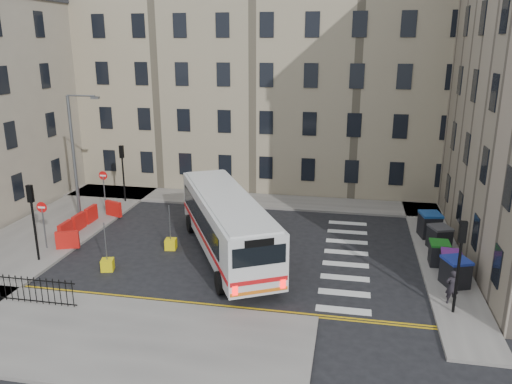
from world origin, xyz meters
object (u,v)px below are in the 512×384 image
(wheelie_bin_a, at_px, (455,272))
(wheelie_bin_e, at_px, (430,225))
(streetlamp, at_px, (74,157))
(bollard_yellow, at_px, (171,244))
(wheelie_bin_b, at_px, (450,263))
(bollard_chevron, at_px, (108,265))
(bus, at_px, (226,222))
(wheelie_bin_d, at_px, (439,237))
(wheelie_bin_c, at_px, (439,253))
(pedestrian, at_px, (452,287))

(wheelie_bin_a, xyz_separation_m, wheelie_bin_e, (-0.33, 6.33, 0.05))
(streetlamp, distance_m, bollard_yellow, 8.83)
(wheelie_bin_b, relative_size, bollard_yellow, 2.05)
(bollard_chevron, bearing_deg, streetlamp, 129.10)
(bus, relative_size, bollard_yellow, 19.80)
(bollard_chevron, bearing_deg, wheelie_bin_e, 24.62)
(wheelie_bin_e, bearing_deg, streetlamp, 173.35)
(wheelie_bin_d, distance_m, wheelie_bin_e, 1.85)
(wheelie_bin_d, bearing_deg, wheelie_bin_e, 77.29)
(bollard_yellow, bearing_deg, bollard_chevron, -124.34)
(wheelie_bin_a, height_order, wheelie_bin_c, wheelie_bin_a)
(bus, relative_size, wheelie_bin_d, 8.04)
(wheelie_bin_e, relative_size, pedestrian, 0.96)
(streetlamp, bearing_deg, wheelie_bin_c, -6.79)
(wheelie_bin_c, height_order, bollard_yellow, wheelie_bin_c)
(wheelie_bin_c, bearing_deg, wheelie_bin_b, -72.93)
(wheelie_bin_b, height_order, wheelie_bin_e, wheelie_bin_e)
(bollard_yellow, bearing_deg, wheelie_bin_c, 1.59)
(wheelie_bin_a, height_order, wheelie_bin_b, wheelie_bin_a)
(wheelie_bin_e, xyz_separation_m, pedestrian, (-0.15, -8.17, 0.05))
(wheelie_bin_c, bearing_deg, bollard_yellow, -178.00)
(wheelie_bin_a, relative_size, wheelie_bin_d, 1.03)
(wheelie_bin_c, distance_m, bollard_yellow, 14.45)
(wheelie_bin_b, distance_m, pedestrian, 2.97)
(wheelie_bin_b, bearing_deg, wheelie_bin_d, 96.75)
(wheelie_bin_b, height_order, wheelie_bin_c, wheelie_bin_b)
(streetlamp, xyz_separation_m, wheelie_bin_a, (22.09, -4.89, -3.51))
(wheelie_bin_d, xyz_separation_m, bollard_chevron, (-16.98, -5.83, -0.51))
(bus, distance_m, bollard_yellow, 3.66)
(bus, bearing_deg, bollard_yellow, 149.96)
(bus, height_order, wheelie_bin_b, bus)
(wheelie_bin_b, xyz_separation_m, wheelie_bin_d, (-0.02, 3.40, 0.04))
(bus, xyz_separation_m, bollard_chevron, (-5.50, -3.10, -1.59))
(streetlamp, xyz_separation_m, bus, (10.56, -3.12, -2.45))
(wheelie_bin_b, relative_size, wheelie_bin_e, 0.82)
(wheelie_bin_c, xyz_separation_m, bollard_yellow, (-14.44, -0.40, -0.47))
(bus, relative_size, wheelie_bin_c, 9.68)
(wheelie_bin_a, distance_m, wheelie_bin_c, 2.34)
(streetlamp, distance_m, bus, 11.28)
(bollard_chevron, bearing_deg, wheelie_bin_d, 18.93)
(pedestrian, bearing_deg, wheelie_bin_a, -108.68)
(streetlamp, xyz_separation_m, bollard_chevron, (5.06, -6.22, -4.04))
(pedestrian, bearing_deg, wheelie_bin_b, -102.88)
(bollard_yellow, xyz_separation_m, bollard_chevron, (-2.21, -3.23, 0.00))
(wheelie_bin_c, height_order, wheelie_bin_e, wheelie_bin_e)
(wheelie_bin_a, relative_size, bollard_chevron, 2.54)
(bus, height_order, bollard_chevron, bus)
(streetlamp, height_order, bollard_yellow, streetlamp)
(wheelie_bin_e, xyz_separation_m, bollard_chevron, (-16.71, -7.66, -0.58))
(wheelie_bin_b, bearing_deg, bollard_chevron, -165.51)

